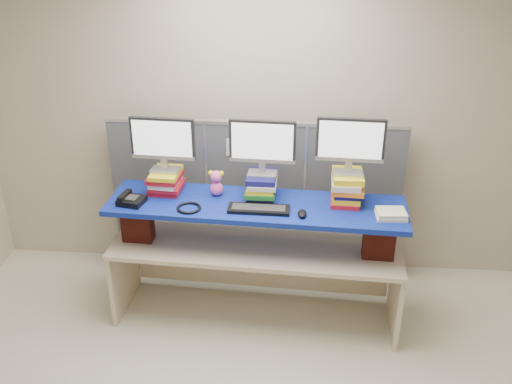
# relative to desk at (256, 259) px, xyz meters

# --- Properties ---
(room) EXTENTS (5.00, 4.00, 2.80)m
(room) POSITION_rel_desk_xyz_m (-0.05, -1.15, 0.83)
(room) COLOR #B9AD98
(room) RESTS_ON ground
(cubicle_partition) EXTENTS (2.60, 0.06, 1.53)m
(cubicle_partition) POSITION_rel_desk_xyz_m (-0.05, 0.63, 0.20)
(cubicle_partition) COLOR #42464E
(cubicle_partition) RESTS_ON ground
(desk) EXTENTS (2.36, 0.81, 0.71)m
(desk) POSITION_rel_desk_xyz_m (0.00, 0.00, 0.00)
(desk) COLOR beige
(desk) RESTS_ON ground
(brick_pier_left) EXTENTS (0.25, 0.15, 0.33)m
(brick_pier_left) POSITION_rel_desk_xyz_m (-0.96, 0.00, 0.31)
(brick_pier_left) COLOR maroon
(brick_pier_left) RESTS_ON desk
(brick_pier_right) EXTENTS (0.25, 0.15, 0.33)m
(brick_pier_right) POSITION_rel_desk_xyz_m (0.95, -0.10, 0.31)
(brick_pier_right) COLOR maroon
(brick_pier_right) RESTS_ON desk
(blue_board) EXTENTS (2.35, 0.71, 0.04)m
(blue_board) POSITION_rel_desk_xyz_m (-0.00, -0.00, 0.49)
(blue_board) COLOR navy
(blue_board) RESTS_ON brick_pier_left
(book_stack_left) EXTENTS (0.27, 0.31, 0.18)m
(book_stack_left) POSITION_rel_desk_xyz_m (-0.74, 0.16, 0.61)
(book_stack_left) COLOR #AC131F
(book_stack_left) RESTS_ON blue_board
(book_stack_center) EXTENTS (0.25, 0.31, 0.20)m
(book_stack_center) POSITION_rel_desk_xyz_m (0.03, 0.11, 0.61)
(book_stack_center) COLOR navy
(book_stack_center) RESTS_ON blue_board
(book_stack_right) EXTENTS (0.27, 0.31, 0.24)m
(book_stack_right) POSITION_rel_desk_xyz_m (0.70, 0.08, 0.64)
(book_stack_right) COLOR #AC131F
(book_stack_right) RESTS_ON blue_board
(monitor_left) EXTENTS (0.51, 0.15, 0.44)m
(monitor_left) POSITION_rel_desk_xyz_m (-0.74, 0.16, 0.95)
(monitor_left) COLOR #9C9CA1
(monitor_left) RESTS_ON book_stack_left
(monitor_center) EXTENTS (0.51, 0.15, 0.44)m
(monitor_center) POSITION_rel_desk_xyz_m (0.04, 0.12, 0.96)
(monitor_center) COLOR #9C9CA1
(monitor_center) RESTS_ON book_stack_center
(monitor_right) EXTENTS (0.51, 0.15, 0.44)m
(monitor_right) POSITION_rel_desk_xyz_m (0.70, 0.08, 1.01)
(monitor_right) COLOR #9C9CA1
(monitor_right) RESTS_ON book_stack_right
(keyboard) EXTENTS (0.47, 0.17, 0.03)m
(keyboard) POSITION_rel_desk_xyz_m (0.03, -0.11, 0.53)
(keyboard) COLOR black
(keyboard) RESTS_ON blue_board
(mouse) EXTENTS (0.07, 0.12, 0.04)m
(mouse) POSITION_rel_desk_xyz_m (0.36, -0.17, 0.53)
(mouse) COLOR black
(mouse) RESTS_ON blue_board
(desk_phone) EXTENTS (0.22, 0.21, 0.08)m
(desk_phone) POSITION_rel_desk_xyz_m (-0.97, -0.07, 0.54)
(desk_phone) COLOR black
(desk_phone) RESTS_ON blue_board
(headset) EXTENTS (0.19, 0.19, 0.02)m
(headset) POSITION_rel_desk_xyz_m (-0.50, -0.13, 0.52)
(headset) COLOR black
(headset) RESTS_ON blue_board
(plush_toy) EXTENTS (0.13, 0.09, 0.21)m
(plush_toy) POSITION_rel_desk_xyz_m (-0.32, 0.12, 0.62)
(plush_toy) COLOR #FF61B8
(plush_toy) RESTS_ON blue_board
(binder_stack) EXTENTS (0.23, 0.19, 0.05)m
(binder_stack) POSITION_rel_desk_xyz_m (1.02, -0.14, 0.54)
(binder_stack) COLOR #EEEACB
(binder_stack) RESTS_ON blue_board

